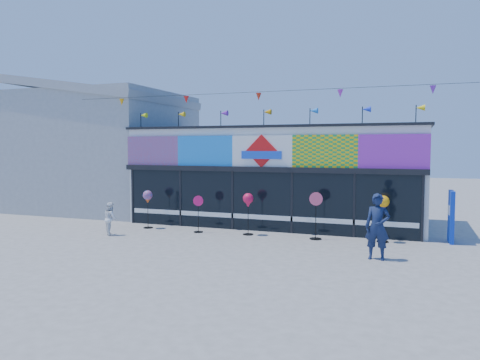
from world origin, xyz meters
The scene contains 11 objects.
ground centered at (0.00, 0.00, 0.00)m, with size 80.00×80.00×0.00m, color slate.
kite_shop centered at (0.00, 5.94, 2.05)m, with size 16.00×5.70×5.31m.
neighbour_building centered at (-10.00, 7.00, 3.20)m, with size 8.18×7.20×6.87m.
blue_sign centered at (6.71, 3.61, 0.89)m, with size 0.17×0.89×1.78m.
spinner_0 centered at (-4.50, 2.49, 1.22)m, with size 0.38×0.38×1.52m.
spinner_1 centered at (-2.19, 2.33, 0.74)m, with size 0.39×0.36×1.40m.
spinner_2 centered at (-0.24, 2.52, 1.24)m, with size 0.39×0.39×1.55m.
spinner_3 centered at (2.28, 2.55, 0.88)m, with size 0.47×0.42×1.67m.
spinner_4 centered at (4.53, 2.86, 1.28)m, with size 0.41×0.41×1.60m.
adult_man centered at (4.53, 0.20, 0.96)m, with size 0.70×0.46×1.92m, color #152143.
child centered at (-5.02, 0.75, 0.61)m, with size 0.59×0.34×1.22m, color white.
Camera 1 is at (5.46, -13.68, 3.24)m, focal length 35.00 mm.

